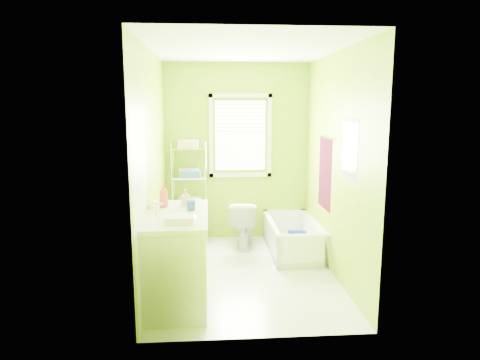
{
  "coord_description": "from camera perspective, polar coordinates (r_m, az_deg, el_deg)",
  "views": [
    {
      "loc": [
        -0.42,
        -4.84,
        2.0
      ],
      "look_at": [
        -0.04,
        0.25,
        1.1
      ],
      "focal_mm": 32.0,
      "sensor_mm": 36.0,
      "label": 1
    }
  ],
  "objects": [
    {
      "name": "room_envelope",
      "position": [
        4.88,
        0.71,
        4.68
      ],
      "size": [
        2.14,
        2.94,
        2.62
      ],
      "color": "#7DA808",
      "rests_on": "ground"
    },
    {
      "name": "right_wall_decor",
      "position": [
        5.08,
        12.43,
        2.09
      ],
      "size": [
        0.04,
        1.48,
        1.17
      ],
      "color": "#41071B",
      "rests_on": "ground"
    },
    {
      "name": "bathtub",
      "position": [
        5.98,
        7.09,
        -8.16
      ],
      "size": [
        0.65,
        1.39,
        0.45
      ],
      "color": "white",
      "rests_on": "ground"
    },
    {
      "name": "vanity",
      "position": [
        4.48,
        -8.34,
        -9.81
      ],
      "size": [
        0.63,
        1.23,
        1.18
      ],
      "color": "silver",
      "rests_on": "ground"
    },
    {
      "name": "window",
      "position": [
        6.3,
        0.05,
        6.49
      ],
      "size": [
        0.92,
        0.05,
        1.22
      ],
      "color": "white",
      "rests_on": "ground"
    },
    {
      "name": "door",
      "position": [
        4.02,
        -13.0,
        -4.64
      ],
      "size": [
        0.09,
        0.8,
        2.0
      ],
      "color": "white",
      "rests_on": "ground"
    },
    {
      "name": "wire_shelf_unit",
      "position": [
        6.2,
        -6.63,
        -0.17
      ],
      "size": [
        0.51,
        0.4,
        1.5
      ],
      "color": "silver",
      "rests_on": "ground"
    },
    {
      "name": "toilet",
      "position": [
        6.11,
        0.52,
        -5.81
      ],
      "size": [
        0.47,
        0.71,
        0.67
      ],
      "primitive_type": "imported",
      "rotation": [
        0.0,
        0.0,
        2.99
      ],
      "color": "white",
      "rests_on": "ground"
    },
    {
      "name": "ground",
      "position": [
        5.26,
        0.67,
        -12.35
      ],
      "size": [
        2.9,
        2.9,
        0.0
      ],
      "primitive_type": "plane",
      "color": "silver",
      "rests_on": "ground"
    }
  ]
}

